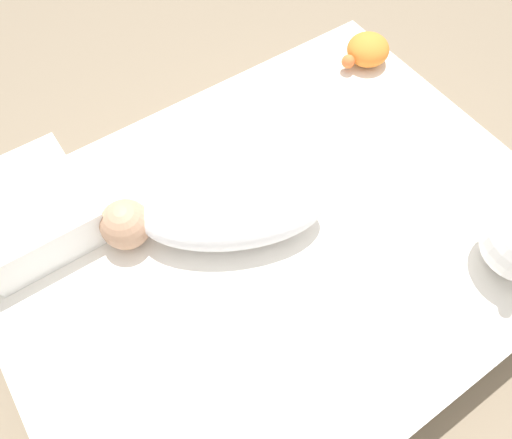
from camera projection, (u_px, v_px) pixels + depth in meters
ground_plane at (276, 270)px, 1.44m from camera, size 12.00×12.00×0.00m
bed_mattress at (277, 253)px, 1.35m from camera, size 1.39×1.08×0.21m
swaddled_baby at (219, 214)px, 1.21m from camera, size 0.54×0.39×0.14m
pillow at (29, 212)px, 1.22m from camera, size 0.28×0.30×0.12m
turtle_plush at (367, 50)px, 1.55m from camera, size 0.17×0.13×0.09m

